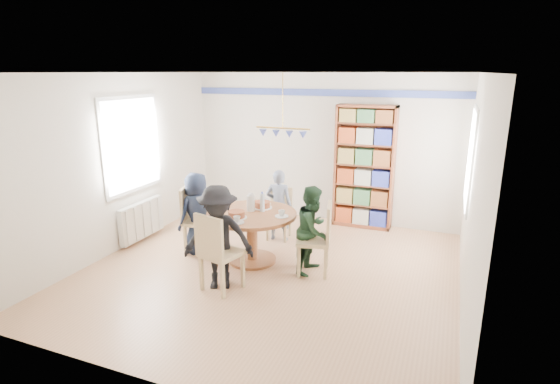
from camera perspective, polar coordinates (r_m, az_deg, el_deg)
The scene contains 14 objects.
ground at distance 6.26m, azimuth -1.38°, elevation -10.23°, with size 5.00×5.00×0.00m, color tan.
room_shell at distance 6.62m, azimuth -0.60°, elevation 6.22°, with size 5.00×5.00×5.00m.
radiator at distance 7.56m, azimuth -17.61°, elevation -3.50°, with size 0.12×1.00×0.60m.
dining_table at distance 6.36m, azimuth -3.69°, elevation -4.37°, with size 1.30×1.30×0.75m.
chair_left at distance 6.86m, azimuth -11.25°, elevation -3.10°, with size 0.58×0.58×1.03m.
chair_right at distance 6.00m, azimuth 5.21°, elevation -5.71°, with size 0.53×0.53×1.00m.
chair_far at distance 7.31m, azimuth -0.01°, elevation -2.43°, with size 0.41×0.41×0.85m.
chair_near at distance 5.54m, azimuth -8.31°, elevation -7.43°, with size 0.56×0.56×1.04m.
person_left at distance 6.78m, azimuth -10.76°, elevation -2.70°, with size 0.62×0.40×1.26m, color #171F34.
person_right at distance 6.03m, azimuth 4.34°, elevation -4.91°, with size 0.60×0.47×1.23m, color black.
person_far at distance 7.16m, azimuth -0.17°, elevation -1.74°, with size 0.43×0.28×1.19m, color gray.
person_near at distance 5.61m, azimuth -8.04°, elevation -5.91°, with size 0.88×0.51×1.36m, color black.
bookshelf at distance 7.83m, azimuth 10.95°, elevation 3.05°, with size 1.03×0.31×2.17m.
tableware at distance 6.31m, azimuth -3.82°, elevation -2.07°, with size 1.12×1.12×0.29m.
Camera 1 is at (2.22, -5.18, 2.71)m, focal length 28.00 mm.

